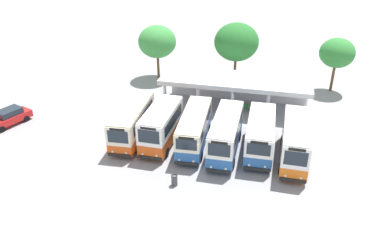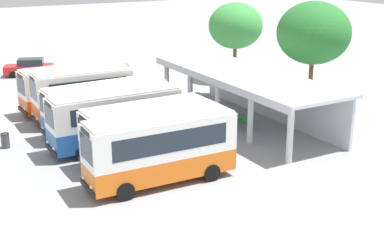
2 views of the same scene
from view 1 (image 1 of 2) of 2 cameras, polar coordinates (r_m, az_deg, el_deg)
ground_plane at (r=32.16m, az=2.43°, el=-6.58°), size 180.00×180.00×0.00m
city_bus_nearest_orange at (r=35.31m, az=-9.06°, el=-0.17°), size 2.66×7.96×3.26m
city_bus_second_in_row at (r=33.96m, az=-4.71°, el=-0.78°), size 2.46×6.64×3.58m
city_bus_middle_cream at (r=33.83m, az=0.35°, el=-1.19°), size 2.57×8.07×3.17m
city_bus_fourth_amber at (r=32.85m, az=5.15°, el=-2.03°), size 2.30×7.77×3.41m
city_bus_fifth_blue at (r=33.34m, az=10.35°, el=-2.11°), size 2.50×7.28×3.22m
city_bus_far_end_green at (r=32.74m, az=15.42°, el=-3.02°), size 2.35×7.62×3.50m
parked_car_flank at (r=42.01m, az=-26.07°, el=0.41°), size 3.17×4.71×1.62m
terminal_canopy at (r=41.45m, az=6.67°, el=5.52°), size 15.99×5.12×3.40m
waiting_chair_end_by_column at (r=41.11m, az=4.77°, el=2.28°), size 0.44×0.44×0.86m
waiting_chair_second_from_end at (r=41.08m, az=5.63°, el=2.22°), size 0.44×0.44×0.86m
waiting_chair_middle_seat at (r=40.93m, az=6.46°, el=2.07°), size 0.44×0.44×0.86m
waiting_chair_fourth_seat at (r=41.00m, az=7.34°, el=2.07°), size 0.44×0.44×0.86m
waiting_chair_fifth_seat at (r=40.95m, az=8.19°, el=1.97°), size 0.44×0.44×0.86m
waiting_chair_far_end_seat at (r=40.92m, az=9.05°, el=1.89°), size 0.44×0.44×0.86m
roadside_tree_behind_canopy at (r=46.33m, az=6.76°, el=11.68°), size 5.35×5.35×7.75m
roadside_tree_east_of_canopy at (r=47.33m, az=21.18°, el=9.46°), size 4.03×4.03×6.49m
roadside_tree_west_of_canopy at (r=48.53m, az=-5.31°, el=11.75°), size 4.77×4.77×6.91m
litter_bin_apron at (r=29.46m, az=-2.70°, el=-9.14°), size 0.49×0.49×0.90m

